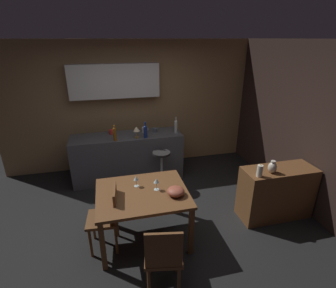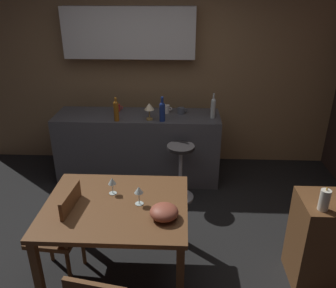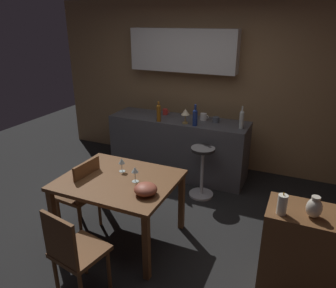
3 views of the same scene
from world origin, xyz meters
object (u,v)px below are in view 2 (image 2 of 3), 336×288
(counter_lamp, at_px, (149,108))
(chair_near_window, at_px, (62,231))
(wine_bottle_clear, at_px, (213,107))
(cup_red, at_px, (117,108))
(bar_stool, at_px, (180,171))
(dining_table, at_px, (116,213))
(wine_glass_left, at_px, (139,191))
(pillar_candle_tall, at_px, (324,200))
(wine_glass_right, at_px, (112,182))
(fruit_bowl, at_px, (164,212))
(wine_bottle_cobalt, at_px, (162,110))
(cup_white, at_px, (166,109))
(cup_slate, at_px, (181,111))
(wine_bottle_amber, at_px, (116,110))

(counter_lamp, bearing_deg, chair_near_window, -110.15)
(wine_bottle_clear, xyz_separation_m, cup_red, (-1.23, 0.20, -0.09))
(bar_stool, bearing_deg, dining_table, -113.12)
(wine_glass_left, distance_m, pillar_candle_tall, 1.44)
(wine_glass_right, height_order, fruit_bowl, wine_glass_right)
(fruit_bowl, relative_size, counter_lamp, 1.05)
(fruit_bowl, relative_size, wine_bottle_cobalt, 0.75)
(wine_bottle_clear, distance_m, cup_red, 1.25)
(pillar_candle_tall, bearing_deg, chair_near_window, 178.30)
(cup_red, relative_size, cup_white, 0.88)
(cup_red, distance_m, counter_lamp, 0.55)
(fruit_bowl, bearing_deg, chair_near_window, 172.56)
(fruit_bowl, height_order, cup_red, cup_red)
(wine_bottle_clear, bearing_deg, bar_stool, -130.92)
(bar_stool, height_order, wine_bottle_cobalt, wine_bottle_cobalt)
(pillar_candle_tall, bearing_deg, cup_slate, 119.70)
(fruit_bowl, distance_m, wine_bottle_clear, 1.93)
(cup_white, relative_size, counter_lamp, 0.61)
(wine_bottle_amber, bearing_deg, cup_red, 99.04)
(dining_table, xyz_separation_m, wine_bottle_cobalt, (0.30, 1.54, 0.38))
(dining_table, height_order, pillar_candle_tall, pillar_candle_tall)
(dining_table, height_order, fruit_bowl, fruit_bowl)
(cup_red, bearing_deg, wine_bottle_amber, -80.96)
(fruit_bowl, bearing_deg, cup_red, 109.44)
(wine_bottle_clear, bearing_deg, pillar_candle_tall, -68.33)
(wine_glass_left, distance_m, cup_red, 1.94)
(fruit_bowl, bearing_deg, cup_white, 92.45)
(chair_near_window, bearing_deg, bar_stool, 52.41)
(chair_near_window, xyz_separation_m, wine_bottle_cobalt, (0.76, 1.60, 0.54))
(wine_glass_left, bearing_deg, counter_lamp, 92.20)
(wine_bottle_cobalt, distance_m, counter_lamp, 0.17)
(wine_glass_right, relative_size, counter_lamp, 0.73)
(cup_red, xyz_separation_m, cup_white, (0.64, -0.04, 0.01))
(cup_white, bearing_deg, bar_stool, -71.71)
(cup_red, bearing_deg, pillar_candle_tall, -45.86)
(wine_glass_right, bearing_deg, chair_near_window, -152.21)
(wine_bottle_cobalt, distance_m, cup_red, 0.71)
(wine_bottle_cobalt, distance_m, pillar_candle_tall, 2.13)
(cup_slate, bearing_deg, cup_red, 175.86)
(wine_glass_left, distance_m, wine_bottle_cobalt, 1.54)
(wine_bottle_amber, height_order, cup_red, wine_bottle_amber)
(cup_red, bearing_deg, bar_stool, -37.72)
(wine_bottle_cobalt, bearing_deg, cup_white, 84.68)
(bar_stool, height_order, wine_bottle_clear, wine_bottle_clear)
(wine_bottle_clear, relative_size, cup_slate, 2.46)
(cup_red, height_order, cup_white, cup_white)
(bar_stool, distance_m, pillar_candle_tall, 1.82)
(bar_stool, height_order, wine_glass_left, wine_glass_left)
(wine_bottle_cobalt, bearing_deg, dining_table, -100.86)
(dining_table, height_order, counter_lamp, counter_lamp)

